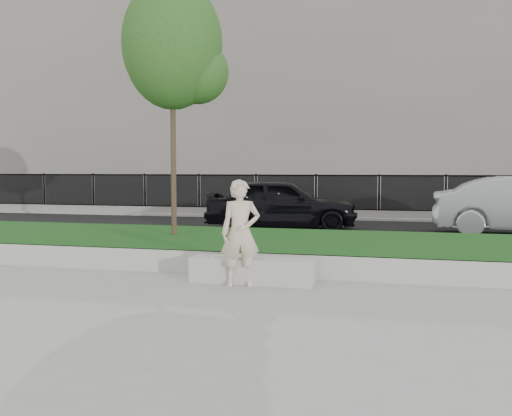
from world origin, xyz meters
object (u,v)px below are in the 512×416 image
(man, at_px, (240,233))
(stone_bench, at_px, (252,270))
(young_tree, at_px, (176,49))
(car_dark, at_px, (281,204))
(book, at_px, (220,256))

(man, bearing_deg, stone_bench, 50.31)
(young_tree, bearing_deg, car_dark, 74.96)
(book, bearing_deg, stone_bench, 5.41)
(stone_bench, relative_size, man, 1.19)
(book, height_order, car_dark, car_dark)
(book, xyz_separation_m, young_tree, (-1.84, 2.80, 3.92))
(book, relative_size, car_dark, 0.05)
(stone_bench, distance_m, young_tree, 5.49)
(book, bearing_deg, car_dark, 93.95)
(stone_bench, distance_m, book, 0.55)
(man, bearing_deg, young_tree, 108.71)
(book, relative_size, young_tree, 0.04)
(stone_bench, height_order, book, book)
(stone_bench, xyz_separation_m, man, (-0.11, -0.27, 0.62))
(young_tree, bearing_deg, stone_bench, -49.47)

